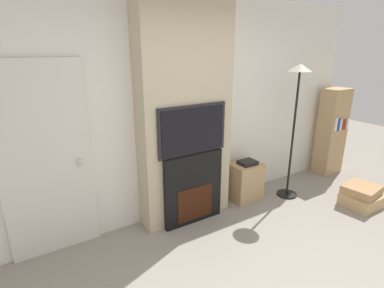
{
  "coord_description": "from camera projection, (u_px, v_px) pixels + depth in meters",
  "views": [
    {
      "loc": [
        -1.75,
        -1.13,
        2.09
      ],
      "look_at": [
        0.0,
        1.69,
        1.02
      ],
      "focal_mm": 28.0,
      "sensor_mm": 36.0,
      "label": 1
    }
  ],
  "objects": [
    {
      "name": "bookshelf",
      "position": [
        331.0,
        132.0,
        5.06
      ],
      "size": [
        0.44,
        0.32,
        1.46
      ],
      "color": "tan",
      "rests_on": "ground_plane"
    },
    {
      "name": "box_stack",
      "position": [
        361.0,
        196.0,
        4.12
      ],
      "size": [
        0.51,
        0.47,
        0.29
      ],
      "color": "tan",
      "rests_on": "ground_plane"
    },
    {
      "name": "television",
      "position": [
        192.0,
        130.0,
        3.44
      ],
      "size": [
        0.89,
        0.07,
        0.58
      ],
      "color": "black",
      "rests_on": "fireplace"
    },
    {
      "name": "media_stand",
      "position": [
        245.0,
        181.0,
        4.27
      ],
      "size": [
        0.43,
        0.36,
        0.59
      ],
      "color": "tan",
      "rests_on": "ground_plane"
    },
    {
      "name": "entry_door",
      "position": [
        46.0,
        163.0,
        2.96
      ],
      "size": [
        0.87,
        0.09,
        2.01
      ],
      "color": "silver",
      "rests_on": "ground_plane"
    },
    {
      "name": "chimney_breast",
      "position": [
        185.0,
        114.0,
        3.52
      ],
      "size": [
        1.15,
        0.31,
        2.7
      ],
      "color": "#BCAD8E",
      "rests_on": "ground_plane"
    },
    {
      "name": "fireplace",
      "position": [
        192.0,
        188.0,
        3.67
      ],
      "size": [
        0.78,
        0.15,
        0.9
      ],
      "color": "black",
      "rests_on": "ground_plane"
    },
    {
      "name": "floor_lamp",
      "position": [
        297.0,
        99.0,
        4.01
      ],
      "size": [
        0.31,
        0.31,
        1.89
      ],
      "color": "black",
      "rests_on": "ground_plane"
    },
    {
      "name": "wall_back",
      "position": [
        177.0,
        111.0,
        3.66
      ],
      "size": [
        6.0,
        0.06,
        2.7
      ],
      "color": "silver",
      "rests_on": "ground_plane"
    }
  ]
}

